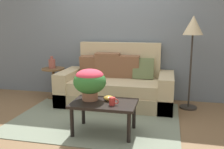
# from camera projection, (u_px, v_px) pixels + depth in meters

# --- Properties ---
(ground_plane) EXTENTS (14.00, 14.00, 0.00)m
(ground_plane) POSITION_uv_depth(u_px,v_px,m) (98.00, 117.00, 3.94)
(ground_plane) COLOR brown
(wall_back) EXTENTS (6.40, 0.12, 2.77)m
(wall_back) POSITION_uv_depth(u_px,v_px,m) (115.00, 26.00, 4.83)
(wall_back) COLOR slate
(wall_back) RESTS_ON ground
(area_rug) EXTENTS (2.45, 1.91, 0.01)m
(area_rug) POSITION_uv_depth(u_px,v_px,m) (97.00, 118.00, 3.87)
(area_rug) COLOR gray
(area_rug) RESTS_ON ground
(couch) EXTENTS (1.99, 0.94, 1.08)m
(couch) POSITION_uv_depth(u_px,v_px,m) (116.00, 85.00, 4.53)
(couch) COLOR tan
(couch) RESTS_ON ground
(coffee_table) EXTENTS (0.84, 0.55, 0.42)m
(coffee_table) POSITION_uv_depth(u_px,v_px,m) (104.00, 106.00, 3.29)
(coffee_table) COLOR black
(coffee_table) RESTS_ON ground
(side_table) EXTENTS (0.44, 0.44, 0.59)m
(side_table) POSITION_uv_depth(u_px,v_px,m) (54.00, 77.00, 4.87)
(side_table) COLOR brown
(side_table) RESTS_ON ground
(floor_lamp) EXTENTS (0.33, 0.33, 1.55)m
(floor_lamp) POSITION_uv_depth(u_px,v_px,m) (193.00, 33.00, 4.08)
(floor_lamp) COLOR #2D2823
(floor_lamp) RESTS_ON ground
(potted_plant) EXTENTS (0.43, 0.43, 0.42)m
(potted_plant) POSITION_uv_depth(u_px,v_px,m) (90.00, 81.00, 3.33)
(potted_plant) COLOR #A36B4C
(potted_plant) RESTS_ON coffee_table
(coffee_mug) EXTENTS (0.12, 0.08, 0.10)m
(coffee_mug) POSITION_uv_depth(u_px,v_px,m) (112.00, 101.00, 3.15)
(coffee_mug) COLOR red
(coffee_mug) RESTS_ON coffee_table
(snack_bowl) EXTENTS (0.14, 0.14, 0.07)m
(snack_bowl) POSITION_uv_depth(u_px,v_px,m) (109.00, 98.00, 3.33)
(snack_bowl) COLOR gold
(snack_bowl) RESTS_ON coffee_table
(table_vase) EXTENTS (0.13, 0.13, 0.23)m
(table_vase) POSITION_uv_depth(u_px,v_px,m) (52.00, 63.00, 4.82)
(table_vase) COLOR #934C42
(table_vase) RESTS_ON side_table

